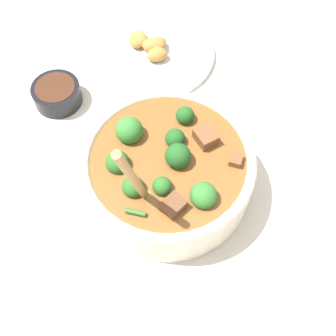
% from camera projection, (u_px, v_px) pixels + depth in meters
% --- Properties ---
extents(ground_plane, '(4.00, 4.00, 0.00)m').
position_uv_depth(ground_plane, '(168.00, 185.00, 0.73)').
color(ground_plane, silver).
extents(stew_bowl, '(0.28, 0.28, 0.26)m').
position_uv_depth(stew_bowl, '(168.00, 170.00, 0.68)').
color(stew_bowl, beige).
rests_on(stew_bowl, ground_plane).
extents(condiment_bowl, '(0.09, 0.09, 0.04)m').
position_uv_depth(condiment_bowl, '(57.00, 93.00, 0.81)').
color(condiment_bowl, black).
rests_on(condiment_bowl, ground_plane).
extents(food_plate, '(0.25, 0.25, 0.04)m').
position_uv_depth(food_plate, '(154.00, 52.00, 0.88)').
color(food_plate, white).
rests_on(food_plate, ground_plane).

